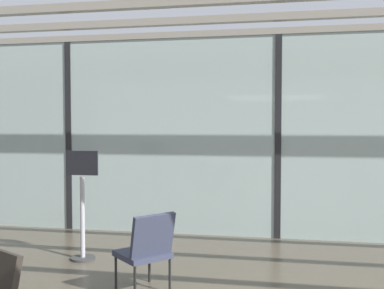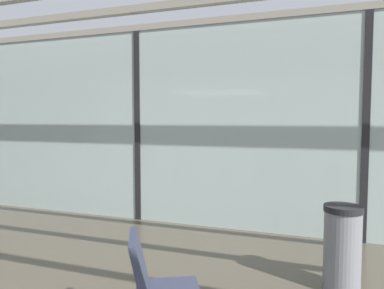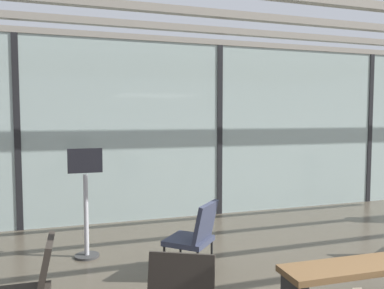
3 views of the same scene
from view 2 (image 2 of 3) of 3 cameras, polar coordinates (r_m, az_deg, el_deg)
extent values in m
cube|color=#A3B7B2|center=(6.24, -8.37, 2.78)|extent=(14.00, 0.08, 3.18)
cube|color=black|center=(6.24, -8.37, 2.78)|extent=(0.10, 0.12, 3.18)
cube|color=black|center=(5.53, 25.57, 2.28)|extent=(0.10, 0.12, 3.18)
cube|color=gray|center=(5.63, -13.35, 19.45)|extent=(13.72, 0.12, 0.10)
cube|color=gray|center=(6.42, -8.53, 17.57)|extent=(13.72, 0.12, 0.10)
ellipsoid|color=silver|center=(11.65, 10.16, 5.50)|extent=(11.69, 4.06, 4.06)
sphere|color=#9D9DA0|center=(13.63, -12.83, 5.24)|extent=(2.24, 2.24, 2.24)
sphere|color=black|center=(10.93, -8.55, 7.22)|extent=(0.28, 0.28, 0.28)
sphere|color=black|center=(10.54, -4.20, 7.37)|extent=(0.28, 0.28, 0.28)
sphere|color=black|center=(10.20, 0.46, 7.49)|extent=(0.28, 0.28, 0.28)
sphere|color=black|center=(9.94, 5.40, 7.57)|extent=(0.28, 0.28, 0.28)
sphere|color=black|center=(9.76, 10.57, 7.58)|extent=(0.28, 0.28, 0.28)
cube|color=#33384C|center=(2.85, -8.30, -18.07)|extent=(0.34, 0.49, 0.44)
cylinder|color=slate|center=(4.07, 22.51, -15.17)|extent=(0.36, 0.36, 0.80)
cylinder|color=black|center=(3.96, 22.68, -9.27)|extent=(0.38, 0.38, 0.06)
camera|label=1|loc=(3.37, -98.57, 0.46)|focal=41.77mm
camera|label=3|loc=(5.86, -83.46, 1.75)|focal=36.39mm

